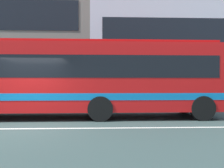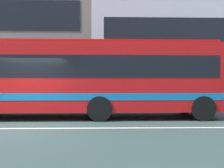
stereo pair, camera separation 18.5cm
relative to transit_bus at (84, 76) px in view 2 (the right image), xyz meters
The scene contains 4 objects.
ground_plane 3.69m from the transit_bus, 128.10° to the right, with size 160.00×160.00×0.00m, color #334543.
lane_centre_line 3.69m from the transit_bus, 128.10° to the right, with size 60.00×0.16×0.01m, color silver.
apartment_block_right 16.65m from the transit_bus, 47.79° to the left, with size 22.17×11.03×9.18m.
transit_bus is the anchor object (origin of this frame).
Camera 2 is at (2.98, -8.11, 1.55)m, focal length 38.57 mm.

